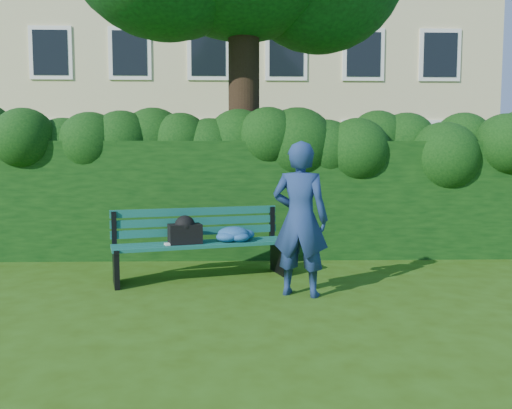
{
  "coord_description": "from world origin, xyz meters",
  "views": [
    {
      "loc": [
        -0.18,
        -5.73,
        1.5
      ],
      "look_at": [
        0.0,
        0.6,
        0.95
      ],
      "focal_mm": 35.0,
      "sensor_mm": 36.0,
      "label": 1
    }
  ],
  "objects": [
    {
      "name": "ground",
      "position": [
        0.0,
        0.0,
        0.0
      ],
      "size": [
        80.0,
        80.0,
        0.0
      ],
      "primitive_type": "plane",
      "color": "#2C4B0D",
      "rests_on": "ground"
    },
    {
      "name": "apartment_building",
      "position": [
        -0.0,
        13.99,
        6.0
      ],
      "size": [
        16.0,
        8.08,
        12.0
      ],
      "color": "beige",
      "rests_on": "ground"
    },
    {
      "name": "hedge",
      "position": [
        0.0,
        2.2,
        0.9
      ],
      "size": [
        10.0,
        1.0,
        1.8
      ],
      "color": "black",
      "rests_on": "ground"
    },
    {
      "name": "park_bench",
      "position": [
        -0.65,
        0.62,
        0.5
      ],
      "size": [
        2.26,
        1.17,
        0.89
      ],
      "rotation": [
        0.0,
        0.0,
        0.29
      ],
      "color": "#115749",
      "rests_on": "ground"
    },
    {
      "name": "man_reading",
      "position": [
        0.47,
        -0.25,
        0.86
      ],
      "size": [
        0.73,
        0.6,
        1.72
      ],
      "primitive_type": "imported",
      "rotation": [
        0.0,
        0.0,
        2.8
      ],
      "color": "navy",
      "rests_on": "ground"
    }
  ]
}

